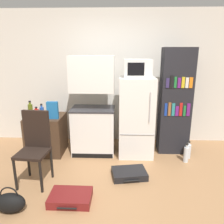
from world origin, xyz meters
The scene contains 18 objects.
ground_plane centered at (0.00, 0.00, 0.00)m, with size 24.00×24.00×0.00m, color #A3754C.
wall_back centered at (0.20, 2.00, 1.31)m, with size 6.40×0.10×2.61m.
side_table centered at (-1.25, 1.29, 0.35)m, with size 0.64×0.61×0.70m.
kitchen_hutch centered at (-0.39, 1.34, 0.82)m, with size 0.77×0.54×1.76m.
refrigerator centered at (0.39, 1.30, 0.71)m, with size 0.60×0.62×1.41m.
microwave centered at (0.39, 1.30, 1.56)m, with size 0.46×0.40×0.30m.
bookshelf centered at (1.09, 1.43, 0.95)m, with size 0.54×0.34×1.90m.
bottle_olive_oil centered at (-1.49, 1.24, 0.83)m, with size 0.08×0.08×0.29m.
bottle_ketchup_red centered at (-1.34, 1.14, 0.79)m, with size 0.09×0.09×0.21m.
bottle_blue_soda centered at (-1.22, 1.07, 0.82)m, with size 0.07×0.07×0.28m.
bowl centered at (-1.14, 1.32, 0.72)m, with size 0.13×0.13×0.04m.
cereal_box centered at (-1.06, 1.15, 0.85)m, with size 0.19×0.07×0.30m.
chair centered at (-1.10, 0.37, 0.60)m, with size 0.43×0.44×1.04m.
suitcase_large_flat centered at (0.25, 0.49, 0.05)m, with size 0.56×0.44×0.10m.
suitcase_small_flat centered at (-0.51, -0.10, 0.05)m, with size 0.53×0.39×0.11m.
handbag centered at (-1.18, -0.31, 0.12)m, with size 0.36×0.20×0.33m.
water_bottle_front centered at (1.31, 1.15, 0.13)m, with size 0.10×0.10×0.32m.
water_bottle_middle centered at (1.23, 0.99, 0.14)m, with size 0.08×0.08×0.34m.
Camera 1 is at (0.10, -2.43, 1.83)m, focal length 35.00 mm.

